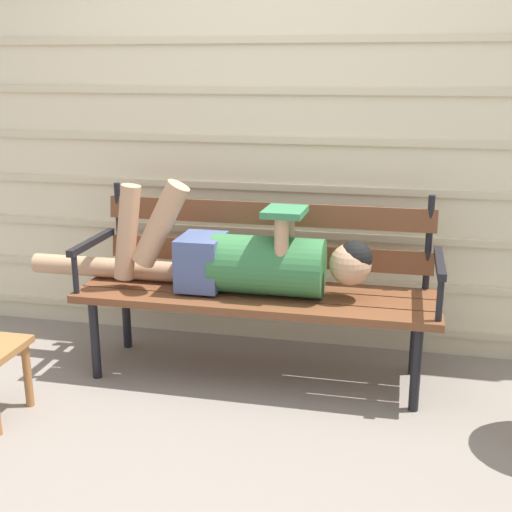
{
  "coord_description": "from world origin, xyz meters",
  "views": [
    {
      "loc": [
        0.64,
        -2.69,
        1.45
      ],
      "look_at": [
        0.0,
        0.2,
        0.61
      ],
      "focal_mm": 46.59,
      "sensor_mm": 36.0,
      "label": 1
    }
  ],
  "objects": [
    {
      "name": "ground_plane",
      "position": [
        0.0,
        0.0,
        0.0
      ],
      "size": [
        12.0,
        12.0,
        0.0
      ],
      "primitive_type": "plane",
      "color": "gray"
    },
    {
      "name": "house_siding",
      "position": [
        0.0,
        0.68,
        1.09
      ],
      "size": [
        4.01,
        0.08,
        2.19
      ],
      "color": "beige",
      "rests_on": "ground"
    },
    {
      "name": "reclining_person",
      "position": [
        -0.08,
        0.2,
        0.58
      ],
      "size": [
        1.71,
        0.27,
        0.53
      ],
      "color": "#33703D"
    },
    {
      "name": "park_bench",
      "position": [
        0.0,
        0.27,
        0.47
      ],
      "size": [
        1.7,
        0.5,
        0.88
      ],
      "color": "brown",
      "rests_on": "ground"
    }
  ]
}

